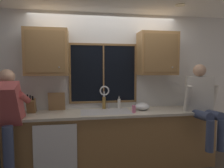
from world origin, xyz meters
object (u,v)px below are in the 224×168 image
(person_standing, at_px, (3,117))
(mixing_bowl, at_px, (142,106))
(person_sitting_on_counter, at_px, (202,101))
(bottle_green_glass, at_px, (119,103))
(bottle_tall_clear, at_px, (104,102))
(soap_dispenser, at_px, (134,109))
(knife_block, at_px, (31,106))
(cutting_board, at_px, (57,102))

(person_standing, height_order, mixing_bowl, person_standing)
(person_sitting_on_counter, bearing_deg, bottle_green_glass, 159.44)
(person_standing, height_order, bottle_tall_clear, person_standing)
(soap_dispenser, bearing_deg, person_sitting_on_counter, -6.83)
(person_standing, xyz_separation_m, person_sitting_on_counter, (2.91, 0.07, 0.13))
(person_standing, distance_m, bottle_green_glass, 1.75)
(person_standing, distance_m, bottle_tall_clear, 1.52)
(person_sitting_on_counter, height_order, mixing_bowl, person_sitting_on_counter)
(knife_block, xyz_separation_m, mixing_bowl, (1.77, -0.04, -0.05))
(mixing_bowl, distance_m, soap_dispenser, 0.27)
(cutting_board, bearing_deg, bottle_green_glass, -1.09)
(person_sitting_on_counter, relative_size, bottle_tall_clear, 4.61)
(person_sitting_on_counter, distance_m, soap_dispenser, 1.10)
(mixing_bowl, bearing_deg, knife_block, 178.59)
(knife_block, distance_m, cutting_board, 0.39)
(person_standing, bearing_deg, soap_dispenser, 6.19)
(person_standing, bearing_deg, bottle_tall_clear, 21.96)
(cutting_board, relative_size, soap_dispenser, 1.85)
(mixing_bowl, xyz_separation_m, bottle_tall_clear, (-0.62, 0.18, 0.06))
(cutting_board, xyz_separation_m, mixing_bowl, (1.40, -0.17, -0.09))
(person_standing, height_order, soap_dispenser, person_standing)
(soap_dispenser, relative_size, bottle_tall_clear, 0.60)
(mixing_bowl, height_order, soap_dispenser, soap_dispenser)
(soap_dispenser, bearing_deg, bottle_tall_clear, 139.20)
(person_sitting_on_counter, distance_m, knife_block, 2.68)
(soap_dispenser, height_order, bottle_green_glass, bottle_green_glass)
(cutting_board, distance_m, soap_dispenser, 1.26)
(cutting_board, bearing_deg, soap_dispenser, -16.54)
(person_sitting_on_counter, xyz_separation_m, cutting_board, (-2.29, 0.49, -0.03))
(person_sitting_on_counter, relative_size, bottle_green_glass, 5.65)
(knife_block, relative_size, soap_dispenser, 1.96)
(person_standing, distance_m, mixing_bowl, 2.06)
(cutting_board, relative_size, mixing_bowl, 1.21)
(person_sitting_on_counter, bearing_deg, bottle_tall_clear, 161.75)
(bottle_green_glass, bearing_deg, knife_block, -175.63)
(knife_block, distance_m, mixing_bowl, 1.77)
(mixing_bowl, bearing_deg, person_sitting_on_counter, -19.70)
(cutting_board, height_order, mixing_bowl, cutting_board)
(mixing_bowl, xyz_separation_m, soap_dispenser, (-0.19, -0.19, 0.01))
(bottle_green_glass, bearing_deg, person_sitting_on_counter, -20.56)
(knife_block, bearing_deg, person_standing, -120.47)
(bottle_tall_clear, bearing_deg, soap_dispenser, -40.80)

